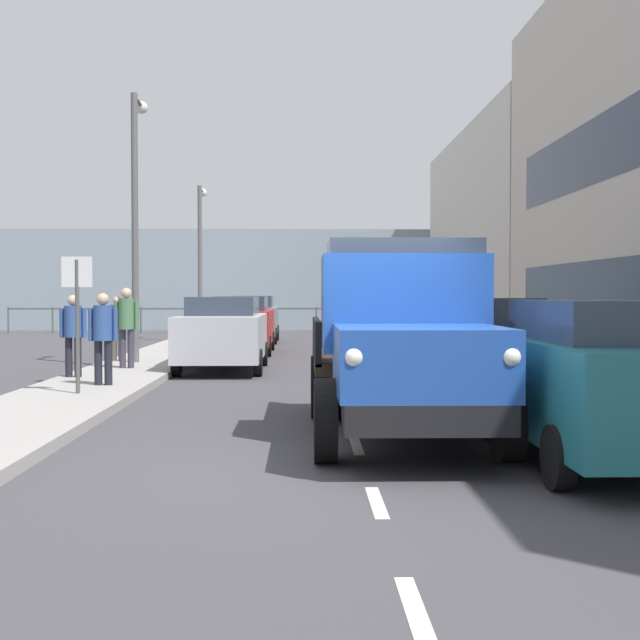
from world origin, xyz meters
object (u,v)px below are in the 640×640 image
object	(u,v)px
pedestrian_couple_b	(73,329)
lamp_post_promenade	(136,203)
pedestrian_with_bag	(127,321)
lamp_post_far	(200,246)
pedestrian_by_lamp	(103,331)
street_sign	(77,300)
car_grey_oppositeside_2	(253,318)
car_teal_kerbside_near	(596,378)
truck_vintage_blue	(402,344)
car_navy_kerbside_1	(484,346)
car_silver_oppositeside_0	(223,332)
car_red_oppositeside_1	(241,324)
pedestrian_couple_a	(117,323)

from	to	relation	value
pedestrian_couple_b	lamp_post_promenade	size ratio (longest dim) A/B	0.25
pedestrian_with_bag	lamp_post_far	size ratio (longest dim) A/B	0.31
pedestrian_by_lamp	lamp_post_promenade	xyz separation A→B (m)	(0.43, -5.29, 2.87)
pedestrian_couple_b	street_sign	xyz separation A→B (m)	(-0.82, 2.78, 0.59)
car_grey_oppositeside_2	pedestrian_with_bag	xyz separation A→B (m)	(2.04, 12.61, 0.30)
pedestrian_by_lamp	street_sign	xyz separation A→B (m)	(0.12, 1.27, 0.56)
car_grey_oppositeside_2	pedestrian_by_lamp	xyz separation A→B (m)	(1.73, 16.12, 0.22)
car_teal_kerbside_near	pedestrian_by_lamp	xyz separation A→B (m)	(6.70, -6.35, 0.22)
truck_vintage_blue	pedestrian_by_lamp	xyz separation A→B (m)	(4.79, -5.05, -0.06)
car_navy_kerbside_1	pedestrian_with_bag	size ratio (longest dim) A/B	2.18
lamp_post_promenade	pedestrian_by_lamp	bearing A→B (deg)	94.62
car_silver_oppositeside_0	car_grey_oppositeside_2	xyz separation A→B (m)	(-0.00, -11.65, -0.00)
truck_vintage_blue	pedestrian_by_lamp	distance (m)	6.96
car_teal_kerbside_near	lamp_post_far	xyz separation A→B (m)	(6.91, -22.66, 2.67)
lamp_post_promenade	lamp_post_far	xyz separation A→B (m)	(-0.22, -11.02, -0.42)
car_red_oppositeside_1	pedestrian_couple_a	world-z (taller)	pedestrian_couple_a
car_teal_kerbside_near	car_silver_oppositeside_0	xyz separation A→B (m)	(4.97, -10.82, 0.00)
pedestrian_couple_a	street_sign	xyz separation A→B (m)	(-0.83, 6.81, 0.61)
pedestrian_by_lamp	pedestrian_couple_a	size ratio (longest dim) A/B	1.04
pedestrian_by_lamp	car_grey_oppositeside_2	bearing A→B (deg)	-96.13
pedestrian_couple_b	lamp_post_far	bearing A→B (deg)	-92.84
car_red_oppositeside_1	pedestrian_by_lamp	distance (m)	10.43
car_red_oppositeside_1	street_sign	world-z (taller)	street_sign
truck_vintage_blue	pedestrian_couple_b	bearing A→B (deg)	-48.85
pedestrian_by_lamp	lamp_post_promenade	size ratio (longest dim) A/B	0.26
pedestrian_couple_b	lamp_post_promenade	xyz separation A→B (m)	(-0.52, -3.78, 2.89)
pedestrian_by_lamp	car_teal_kerbside_near	bearing A→B (deg)	136.51
car_silver_oppositeside_0	pedestrian_couple_a	bearing A→B (deg)	-21.75
car_navy_kerbside_1	car_silver_oppositeside_0	distance (m)	7.26
car_silver_oppositeside_0	pedestrian_with_bag	xyz separation A→B (m)	(2.04, 0.96, 0.30)
truck_vintage_blue	lamp_post_far	size ratio (longest dim) A/B	1.00
car_teal_kerbside_near	pedestrian_couple_b	world-z (taller)	pedestrian_couple_b
lamp_post_promenade	pedestrian_couple_b	bearing A→B (deg)	82.24
lamp_post_far	car_navy_kerbside_1	bearing A→B (deg)	111.95
pedestrian_couple_a	truck_vintage_blue	bearing A→B (deg)	118.47
car_grey_oppositeside_2	street_sign	size ratio (longest dim) A/B	1.83
pedestrian_couple_b	lamp_post_far	distance (m)	15.02
street_sign	pedestrian_couple_b	bearing A→B (deg)	-73.54
lamp_post_promenade	car_grey_oppositeside_2	bearing A→B (deg)	-101.27
pedestrian_couple_b	street_sign	world-z (taller)	street_sign
truck_vintage_blue	lamp_post_promenade	world-z (taller)	lamp_post_promenade
lamp_post_promenade	pedestrian_with_bag	bearing A→B (deg)	93.84
pedestrian_by_lamp	pedestrian_couple_b	distance (m)	1.78
truck_vintage_blue	pedestrian_couple_b	xyz separation A→B (m)	(5.73, -6.56, -0.08)
pedestrian_couple_a	pedestrian_couple_b	bearing A→B (deg)	90.15
car_silver_oppositeside_0	car_grey_oppositeside_2	size ratio (longest dim) A/B	1.06
car_red_oppositeside_1	pedestrian_couple_b	size ratio (longest dim) A/B	2.74
car_silver_oppositeside_0	pedestrian_couple_b	world-z (taller)	pedestrian_couple_b
car_navy_kerbside_1	pedestrian_by_lamp	size ratio (longest dim) A/B	2.34
pedestrian_couple_a	street_sign	world-z (taller)	street_sign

